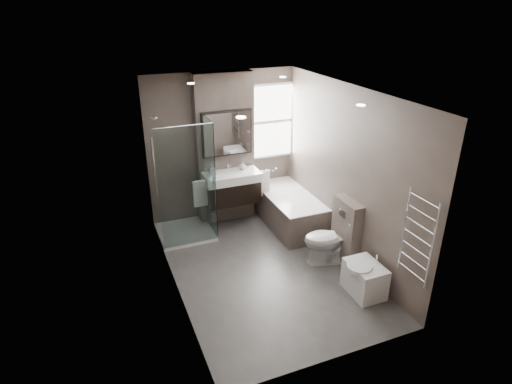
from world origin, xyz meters
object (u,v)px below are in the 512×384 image
bathtub (289,208)px  bidet (364,278)px  toilet (330,239)px  vanity (232,187)px

bathtub → bidet: size_ratio=2.81×
toilet → bidet: 0.85m
bathtub → toilet: size_ratio=2.08×
toilet → bidet: bearing=17.9°
toilet → bidet: toilet is taller
vanity → toilet: size_ratio=1.24×
bathtub → toilet: 1.30m
bidet → toilet: bearing=93.0°
vanity → bidet: bearing=-67.6°
toilet → bathtub: bearing=-163.0°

